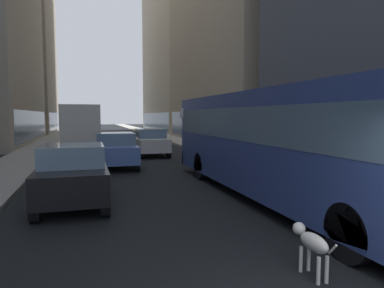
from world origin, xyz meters
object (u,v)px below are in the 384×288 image
Objects in this scene: transit_bus at (278,137)px; box_truck at (81,126)px; car_black_suv at (73,173)px; car_white_van at (150,142)px; car_blue_hatchback at (115,150)px; dalmatian_dog at (311,242)px.

transit_bus and box_truck have the same top height.
box_truck is (-0.00, 14.61, 0.85)m from car_black_suv.
transit_bus reaches higher than car_white_van.
car_black_suv is at bearing -110.77° from car_white_van.
car_blue_hatchback is at bearing -119.68° from car_white_van.
car_white_van is at bearing -45.43° from box_truck.
car_white_van is at bearing 97.72° from transit_bus.
car_black_suv is 14.63m from box_truck.
car_white_van and car_black_suv have the same top height.
box_truck reaches higher than car_blue_hatchback.
car_blue_hatchback and car_white_van have the same top height.
dalmatian_dog is at bearing -115.05° from transit_bus.
box_truck reaches higher than car_white_van.
transit_bus is 2.90× the size of car_white_van.
car_black_suv is (-4.00, -10.55, 0.00)m from car_white_van.
transit_bus is at bearing -12.56° from car_black_suv.
car_blue_hatchback is 1.02× the size of car_white_van.
car_black_suv reaches higher than dalmatian_dog.
dalmatian_dog is (3.57, -20.21, -1.15)m from box_truck.
car_white_van is 0.53× the size of box_truck.
dalmatian_dog is at bearing -79.99° from box_truck.
car_blue_hatchback is at bearing 75.83° from car_black_suv.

